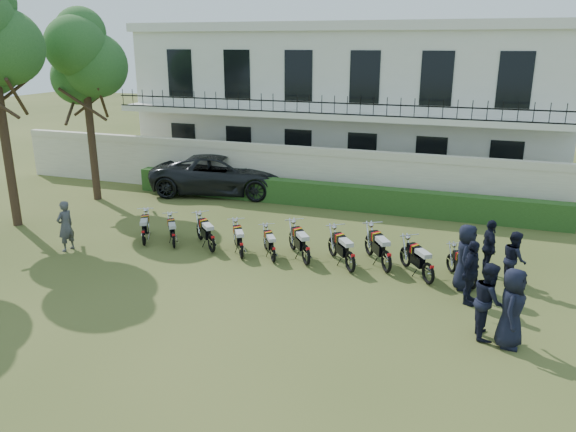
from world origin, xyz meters
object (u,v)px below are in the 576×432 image
Objects in this scene: motorcycle_5 at (306,250)px; suv at (222,174)px; motorcycle_4 at (273,250)px; motorcycle_8 at (429,268)px; motorcycle_3 at (241,245)px; officer_2 at (471,273)px; inspector at (65,226)px; officer_4 at (514,259)px; motorcycle_0 at (144,233)px; motorcycle_7 at (387,256)px; officer_5 at (489,247)px; motorcycle_1 at (173,236)px; officer_0 at (512,308)px; officer_3 at (466,257)px; tree_west_near at (84,59)px; motorcycle_9 at (472,275)px; motorcycle_2 at (211,239)px; officer_1 at (489,300)px; motorcycle_6 at (351,257)px.

suv is (-6.22, 6.97, 0.36)m from motorcycle_5.
motorcycle_8 is (4.68, -0.05, 0.07)m from motorcycle_4.
officer_2 is (6.87, -0.85, 0.41)m from motorcycle_3.
inspector is 13.76m from officer_4.
motorcycle_0 is 1.02× the size of officer_4.
motorcycle_0 is 0.88× the size of motorcycle_7.
motorcycle_7 is at bearing 92.16° from officer_5.
officer_0 reaches higher than motorcycle_1.
inspector is 1.05× the size of officer_4.
officer_2 reaches higher than motorcycle_5.
officer_3 reaches higher than suv.
motorcycle_0 is 0.97× the size of inspector.
tree_west_near reaches higher than motorcycle_9.
motorcycle_9 is 0.99× the size of officer_4.
inspector reaches higher than motorcycle_4.
tree_west_near reaches higher than motorcycle_2.
motorcycle_8 is (5.74, 0.01, 0.04)m from motorcycle_3.
motorcycle_8 is (14.50, -4.33, -5.40)m from tree_west_near.
tree_west_near is 4.76× the size of officer_5.
officer_0 is 3.07m from officer_3.
officer_1 reaches higher than motorcycle_8.
motorcycle_4 is (3.55, -0.07, 0.00)m from motorcycle_1.
motorcycle_2 is at bearing 79.70° from officer_0.
officer_0 reaches higher than suv.
motorcycle_3 is 0.25× the size of suv.
motorcycle_8 is 2.09m from officer_5.
motorcycle_1 is 0.98× the size of motorcycle_2.
motorcycle_9 is 13.12m from suv.
tree_west_near is 8.11m from inspector.
motorcycle_5 is 0.91× the size of officer_3.
officer_3 is (-1.12, 2.86, -0.00)m from officer_0.
officer_2 is at bearing -52.45° from motorcycle_6.
officer_2 is at bearing -138.27° from suv.
motorcycle_2 reaches higher than motorcycle_1.
motorcycle_8 is at bearing 114.86° from officer_5.
motorcycle_5 is (5.63, 0.18, 0.06)m from motorcycle_0.
officer_3 is at bearing -31.69° from motorcycle_3.
motorcycle_0 is 2.43m from motorcycle_2.
motorcycle_5 is at bearing -26.86° from motorcycle_0.
officer_5 is (9.79, 1.24, 0.40)m from motorcycle_1.
motorcycle_9 is at bearing -35.59° from motorcycle_1.
motorcycle_1 is (6.26, -4.21, -5.46)m from tree_west_near.
motorcycle_9 is 1.42m from officer_5.
inspector is 13.57m from officer_0.
officer_5 is (3.80, 1.30, 0.32)m from motorcycle_6.
motorcycle_5 is at bearing -27.80° from motorcycle_3.
motorcycle_3 is at bearing -38.10° from motorcycle_1.
motorcycle_7 is 1.02× the size of officer_1.
officer_0 is (11.94, -9.92, 0.06)m from suv.
motorcycle_5 is at bearing -26.59° from motorcycle_4.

